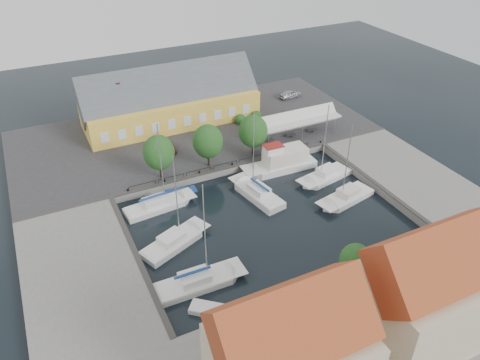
# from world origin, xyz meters

# --- Properties ---
(ground) EXTENTS (140.00, 140.00, 0.00)m
(ground) POSITION_xyz_m (0.00, 0.00, 0.00)
(ground) COLOR black
(ground) RESTS_ON ground
(north_quay) EXTENTS (56.00, 26.00, 1.00)m
(north_quay) POSITION_xyz_m (0.00, 23.00, 0.50)
(north_quay) COLOR #2D2D30
(north_quay) RESTS_ON ground
(west_quay) EXTENTS (12.00, 24.00, 1.00)m
(west_quay) POSITION_xyz_m (-22.00, -2.00, 0.50)
(west_quay) COLOR slate
(west_quay) RESTS_ON ground
(east_quay) EXTENTS (12.00, 24.00, 1.00)m
(east_quay) POSITION_xyz_m (22.00, -2.00, 0.50)
(east_quay) COLOR slate
(east_quay) RESTS_ON ground
(south_bank) EXTENTS (56.00, 14.00, 1.00)m
(south_bank) POSITION_xyz_m (0.00, -21.00, 0.50)
(south_bank) COLOR slate
(south_bank) RESTS_ON ground
(quay_edge_fittings) EXTENTS (56.00, 24.72, 0.40)m
(quay_edge_fittings) POSITION_xyz_m (0.02, 4.75, 1.06)
(quay_edge_fittings) COLOR #383533
(quay_edge_fittings) RESTS_ON north_quay
(warehouse) EXTENTS (28.56, 14.00, 9.55)m
(warehouse) POSITION_xyz_m (-2.60, 28.36, 4.43)
(warehouse) COLOR gold
(warehouse) RESTS_ON north_quay
(tent_canopy) EXTENTS (14.00, 4.00, 2.83)m
(tent_canopy) POSITION_xyz_m (14.00, 14.50, 3.68)
(tent_canopy) COLOR silver
(tent_canopy) RESTS_ON north_quay
(quay_trees) EXTENTS (18.20, 4.20, 6.30)m
(quay_trees) POSITION_xyz_m (-2.00, 12.00, 4.88)
(quay_trees) COLOR black
(quay_trees) RESTS_ON north_quay
(car_silver) EXTENTS (4.43, 2.15, 1.46)m
(car_silver) POSITION_xyz_m (20.92, 27.81, 1.73)
(car_silver) COLOR #B6B7BE
(car_silver) RESTS_ON north_quay
(car_red) EXTENTS (1.35, 3.79, 1.24)m
(car_red) POSITION_xyz_m (-5.68, 18.74, 1.62)
(car_red) COLOR #581B14
(car_red) RESTS_ON north_quay
(center_sailboat) EXTENTS (4.30, 9.46, 12.58)m
(center_sailboat) POSITION_xyz_m (1.26, 3.47, 0.36)
(center_sailboat) COLOR white
(center_sailboat) RESTS_ON ground
(trawler) EXTENTS (11.21, 3.63, 5.00)m
(trawler) POSITION_xyz_m (7.66, 8.13, 1.02)
(trawler) COLOR white
(trawler) RESTS_ON ground
(east_boat_a) EXTENTS (8.78, 4.39, 11.96)m
(east_boat_a) POSITION_xyz_m (11.83, 3.21, 0.26)
(east_boat_a) COLOR white
(east_boat_a) RESTS_ON ground
(east_boat_b) EXTENTS (8.81, 4.48, 11.57)m
(east_boat_b) POSITION_xyz_m (11.35, -2.25, 0.26)
(east_boat_b) COLOR white
(east_boat_b) RESTS_ON ground
(west_boat_a) EXTENTS (9.53, 3.47, 12.25)m
(west_boat_a) POSITION_xyz_m (-11.16, 6.73, 0.27)
(west_boat_a) COLOR white
(west_boat_a) RESTS_ON ground
(west_boat_c) EXTENTS (9.11, 5.98, 11.84)m
(west_boat_c) POSITION_xyz_m (-11.68, -0.84, 0.26)
(west_boat_c) COLOR white
(west_boat_c) RESTS_ON ground
(west_boat_d) EXTENTS (9.73, 3.06, 12.72)m
(west_boat_d) POSITION_xyz_m (-11.53, -7.92, 0.27)
(west_boat_d) COLOR white
(west_boat_d) RESTS_ON ground
(launch_sw) EXTENTS (4.26, 3.92, 0.98)m
(launch_sw) POSITION_xyz_m (-11.84, -11.73, 0.09)
(launch_sw) COLOR white
(launch_sw) RESTS_ON ground
(launch_nw) EXTENTS (4.42, 2.07, 0.88)m
(launch_nw) POSITION_xyz_m (-7.70, 8.41, 0.09)
(launch_nw) COLOR navy
(launch_nw) RESTS_ON ground
(townhouses) EXTENTS (36.30, 8.50, 12.00)m
(townhouses) POSITION_xyz_m (1.93, -23.24, 5.82)
(townhouses) COLOR beige
(townhouses) RESTS_ON south_bank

